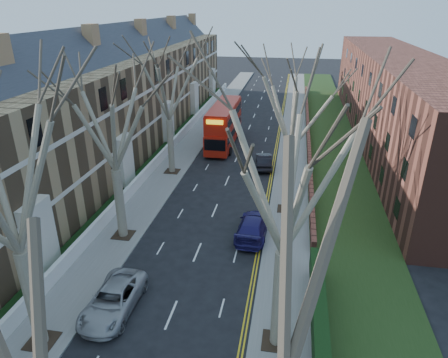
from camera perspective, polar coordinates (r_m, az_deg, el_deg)
The scene contains 15 objects.
pavement_left at distance 49.87m, azimuth -4.05°, elevation 5.89°, with size 3.00×102.00×0.12m, color slate.
pavement_right at distance 48.47m, azimuth 9.91°, elevation 5.05°, with size 3.00×102.00×0.12m, color slate.
terrace_left at distance 43.76m, azimuth -16.76°, elevation 9.83°, with size 9.70×78.00×13.60m.
flats_right at distance 52.37m, azimuth 23.21°, elevation 10.51°, with size 13.97×54.00×10.00m.
front_wall_left at distance 42.90m, azimuth -8.78°, elevation 3.41°, with size 0.30×78.00×1.00m.
grass_verge_right at distance 48.67m, azimuth 15.22°, elevation 4.75°, with size 6.00×102.00×0.06m.
tree_left_far at distance 26.39m, azimuth -16.15°, elevation 9.38°, with size 10.15×10.15×14.22m.
tree_left_dist at distance 37.25m, azimuth -8.20°, elevation 14.59°, with size 10.50×10.50×14.71m.
tree_right_mid at distance 16.08m, azimuth 9.22°, elevation 2.08°, with size 10.50×10.50×14.71m.
tree_right_far at distance 29.62m, azimuth 9.98°, elevation 11.47°, with size 10.15×10.15×14.22m.
double_decker_bus at distance 46.91m, azimuth 0.01°, elevation 7.63°, with size 2.83×11.11×4.64m.
car_left_far at distance 23.35m, azimuth -15.54°, elevation -16.29°, with size 2.34×5.09×1.41m, color #9D9EA3.
car_right_near at distance 28.89m, azimuth 4.18°, elevation -6.74°, with size 2.10×5.17×1.50m, color navy.
car_right_mid at distance 29.15m, azimuth 4.24°, elevation -6.53°, with size 1.67×4.15×1.41m, color gray.
car_right_far at distance 40.75m, azimuth 5.70°, elevation 2.59°, with size 1.50×4.30×1.42m, color black.
Camera 1 is at (5.75, -6.96, 15.46)m, focal length 32.00 mm.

